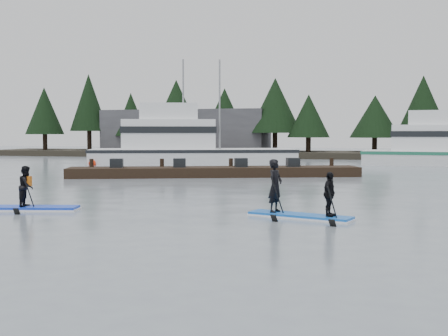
% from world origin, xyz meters
% --- Properties ---
extents(ground, '(160.00, 160.00, 0.00)m').
position_xyz_m(ground, '(0.00, 0.00, 0.00)').
color(ground, slate).
rests_on(ground, ground).
extents(far_shore, '(70.00, 8.00, 0.60)m').
position_xyz_m(far_shore, '(0.00, 42.00, 0.30)').
color(far_shore, '#2D281E').
rests_on(far_shore, ground).
extents(treeline, '(60.00, 4.00, 8.00)m').
position_xyz_m(treeline, '(0.00, 42.00, 0.00)').
color(treeline, black).
rests_on(treeline, ground).
extents(waterfront_building, '(18.00, 6.00, 5.00)m').
position_xyz_m(waterfront_building, '(-14.00, 44.00, 2.50)').
color(waterfront_building, '#4C4C51').
rests_on(waterfront_building, ground).
extents(fishing_boat_large, '(16.95, 9.34, 9.37)m').
position_xyz_m(fishing_boat_large, '(-8.71, 28.07, 0.70)').
color(fishing_boat_large, silver).
rests_on(fishing_boat_large, ground).
extents(floating_dock, '(16.21, 7.50, 0.55)m').
position_xyz_m(floating_dock, '(-2.94, 15.39, 0.27)').
color(floating_dock, black).
rests_on(floating_dock, ground).
extents(buoy_a, '(0.57, 0.57, 0.57)m').
position_xyz_m(buoy_a, '(-14.91, 23.70, 0.00)').
color(buoy_a, '#F42D0C').
rests_on(buoy_a, ground).
extents(buoy_b, '(0.62, 0.62, 0.62)m').
position_xyz_m(buoy_b, '(-2.78, 21.79, 0.00)').
color(buoy_b, '#F42D0C').
rests_on(buoy_b, ground).
extents(paddleboard_solo, '(3.33, 1.48, 1.86)m').
position_xyz_m(paddleboard_solo, '(-5.14, 0.51, 0.47)').
color(paddleboard_solo, '#1537C5').
rests_on(paddleboard_solo, ground).
extents(paddleboard_duo, '(3.15, 1.76, 2.16)m').
position_xyz_m(paddleboard_duo, '(3.54, 1.03, 0.61)').
color(paddleboard_duo, blue).
rests_on(paddleboard_duo, ground).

